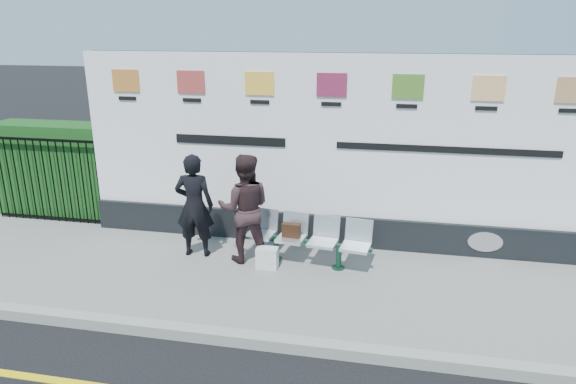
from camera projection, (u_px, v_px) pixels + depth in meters
The scene contains 10 objects.
pavement at pixel (282, 280), 7.27m from camera, with size 14.00×3.00×0.12m, color slate.
kerb at pixel (255, 340), 5.87m from camera, with size 14.00×0.18×0.14m, color gray.
billboard at pixel (330, 165), 8.02m from camera, with size 8.00×0.30×3.00m.
hedge at pixel (61, 169), 9.52m from camera, with size 2.35×0.70×1.70m, color #174816.
railing at pixel (46, 180), 9.12m from camera, with size 2.05×0.06×1.54m, color black, non-canonical shape.
bench at pixel (307, 251), 7.60m from camera, with size 1.85×0.50×0.40m, color silver, non-canonical shape.
woman_left at pixel (194, 206), 7.73m from camera, with size 0.58×0.38×1.60m, color black.
woman_right at pixel (245, 208), 7.55m from camera, with size 0.80×0.62×1.64m, color #312021.
handbag_brown at pixel (291, 230), 7.58m from camera, with size 0.27×0.12×0.21m, color black.
carrier_bag_white at pixel (267, 258), 7.48m from camera, with size 0.31×0.19×0.31m, color silver.
Camera 1 is at (1.36, -3.89, 3.49)m, focal length 32.00 mm.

